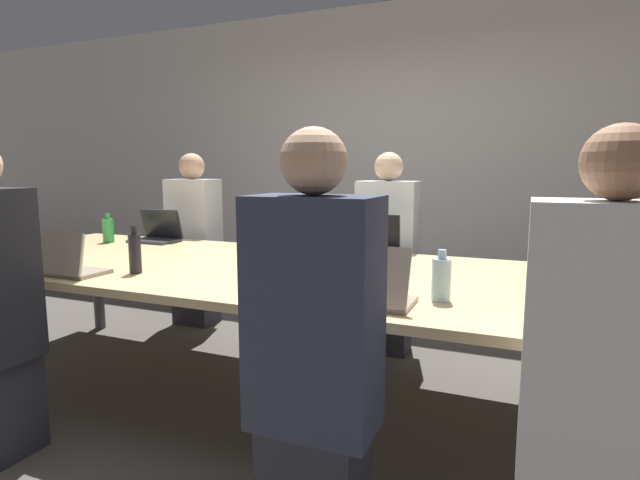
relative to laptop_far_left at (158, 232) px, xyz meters
The scene contains 18 objects.
ground_plane 1.74m from the laptop_far_left, 20.93° to the right, with size 24.00×24.00×0.00m, color #4C4742.
curtain_wall 2.39m from the laptop_far_left, 51.70° to the left, with size 12.00×0.06×2.80m.
conference_table 1.54m from the laptop_far_left, 20.93° to the right, with size 4.48×1.45×0.74m.
laptop_far_left is the anchor object (origin of this frame).
person_far_left 0.44m from the laptop_far_left, 88.48° to the left, with size 0.40×0.24×1.40m.
bottle_far_left 0.35m from the laptop_far_left, 149.41° to the right, with size 0.08×0.08×0.21m.
laptop_near_right 2.95m from the laptop_far_left, 20.92° to the right, with size 0.31×0.26×0.26m.
person_near_right 3.10m from the laptop_far_left, 28.57° to the right, with size 0.40×0.24×1.38m.
laptop_far_center 1.64m from the laptop_far_left, ahead, with size 0.34×0.25×0.26m.
person_far_center 1.69m from the laptop_far_left, 13.58° to the left, with size 0.40×0.24×1.38m.
cup_far_center 1.37m from the laptop_far_left, ahead, with size 0.08×0.08×0.08m.
laptop_near_left 1.21m from the laptop_far_left, 70.86° to the right, with size 0.33×0.22×0.23m.
bottle_near_left 1.17m from the laptop_far_left, 54.89° to the right, with size 0.06×0.06×0.25m.
laptop_near_midright 2.24m from the laptop_far_left, 29.22° to the right, with size 0.34×0.24×0.24m.
person_near_midright 2.45m from the laptop_far_left, 38.57° to the right, with size 0.40×0.24×1.40m.
cup_near_midright 1.97m from the laptop_far_left, 31.64° to the right, with size 0.08×0.08×0.08m.
bottle_near_midright 2.38m from the laptop_far_left, 22.28° to the right, with size 0.08×0.08×0.21m.
stapler 1.59m from the laptop_far_left, 25.60° to the right, with size 0.09×0.16×0.05m.
Camera 1 is at (1.08, -2.36, 1.27)m, focal length 28.00 mm.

